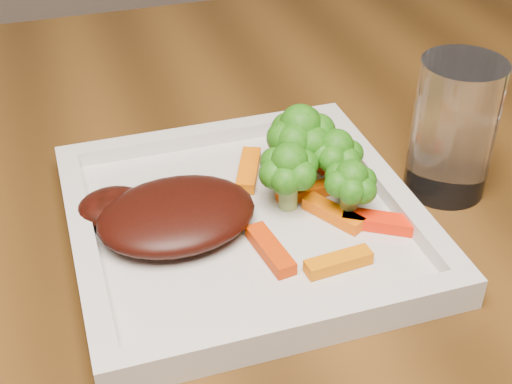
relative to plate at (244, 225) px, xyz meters
name	(u,v)px	position (x,y,z in m)	size (l,w,h in m)	color
plate	(244,225)	(0.00, 0.00, 0.00)	(0.27, 0.27, 0.01)	silver
steak	(177,215)	(-0.05, 0.00, 0.02)	(0.12, 0.10, 0.03)	#350C07
broccoli_0	(300,144)	(0.06, 0.04, 0.04)	(0.07, 0.07, 0.07)	#1E6D12
broccoli_1	(336,157)	(0.08, 0.02, 0.04)	(0.05, 0.05, 0.06)	#2E7914
broccoli_2	(351,187)	(0.08, -0.02, 0.04)	(0.05, 0.05, 0.06)	#326410
broccoli_3	(289,175)	(0.04, 0.01, 0.04)	(0.06, 0.06, 0.06)	#246911
carrot_0	(338,262)	(0.05, -0.08, 0.01)	(0.05, 0.01, 0.01)	orange
carrot_1	(382,222)	(0.10, -0.04, 0.01)	(0.06, 0.02, 0.01)	#FE2104
carrot_2	(270,250)	(0.01, -0.05, 0.01)	(0.06, 0.02, 0.01)	#CB3303
carrot_3	(343,161)	(0.11, 0.05, 0.01)	(0.05, 0.01, 0.01)	red
carrot_4	(248,170)	(0.02, 0.06, 0.01)	(0.06, 0.02, 0.01)	orange
carrot_5	(333,213)	(0.07, -0.02, 0.01)	(0.05, 0.01, 0.01)	#F26103
carrot_6	(305,192)	(0.06, 0.01, 0.01)	(0.05, 0.01, 0.01)	#EE5703
drinking_glass	(454,129)	(0.18, 0.01, 0.05)	(0.07, 0.07, 0.12)	white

